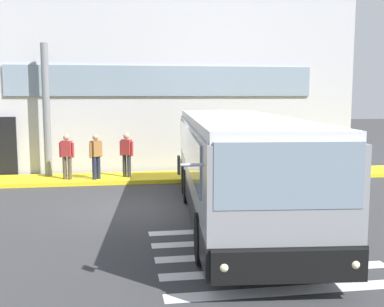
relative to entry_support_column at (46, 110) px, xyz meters
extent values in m
cube|color=#353538|center=(3.54, -5.40, -2.67)|extent=(80.00, 90.00, 0.02)
cube|color=silver|center=(5.54, -11.40, -2.66)|extent=(4.40, 0.36, 0.01)
cube|color=silver|center=(5.54, -10.50, -2.66)|extent=(4.40, 0.36, 0.01)
cube|color=silver|center=(5.54, -9.60, -2.66)|extent=(4.40, 0.36, 0.01)
cube|color=silver|center=(5.54, -8.70, -2.66)|extent=(4.40, 0.36, 0.01)
cube|color=silver|center=(5.54, -7.80, -2.66)|extent=(4.40, 0.36, 0.01)
cube|color=#B7B7BC|center=(3.54, 6.60, 1.08)|extent=(18.37, 12.00, 7.48)
cube|color=#56565B|center=(3.54, 6.60, 4.97)|extent=(18.57, 12.20, 0.30)
cube|color=gray|center=(4.54, 0.56, 1.14)|extent=(12.37, 0.10, 1.20)
cube|color=yellow|center=(3.54, -0.60, -2.59)|extent=(22.37, 2.00, 0.15)
cylinder|color=slate|center=(0.00, 0.00, 0.00)|extent=(0.28, 0.28, 5.03)
cube|color=gray|center=(5.74, -6.72, -1.24)|extent=(3.51, 10.40, 2.15)
cube|color=black|center=(5.74, -6.72, -2.04)|extent=(3.55, 10.45, 0.55)
cube|color=silver|center=(5.74, -6.72, -0.06)|extent=(3.39, 10.19, 0.20)
cube|color=gray|center=(5.26, -11.75, -0.64)|extent=(2.35, 0.34, 1.05)
cube|color=gray|center=(7.06, -6.54, -0.74)|extent=(0.89, 8.97, 0.95)
cube|color=gray|center=(4.48, -6.30, -0.74)|extent=(0.89, 8.97, 0.95)
cube|color=black|center=(5.26, -11.75, -0.28)|extent=(2.15, 0.30, 0.28)
cube|color=black|center=(5.25, -11.88, -2.03)|extent=(2.46, 0.43, 0.52)
sphere|color=beige|center=(6.26, -12.02, -2.01)|extent=(0.18, 0.18, 0.18)
sphere|color=beige|center=(4.22, -11.82, -2.01)|extent=(0.18, 0.18, 0.18)
cylinder|color=#B7B7BF|center=(3.79, -11.41, -0.49)|extent=(0.40, 0.09, 0.05)
cube|color=black|center=(3.59, -11.39, -0.49)|extent=(0.06, 0.20, 0.28)
cylinder|color=black|center=(6.60, -10.12, -2.16)|extent=(0.39, 1.02, 1.00)
cylinder|color=black|center=(4.26, -9.90, -2.16)|extent=(0.39, 1.02, 1.00)
cylinder|color=black|center=(7.09, -4.94, -2.16)|extent=(0.39, 1.02, 1.00)
cylinder|color=black|center=(4.75, -4.71, -2.16)|extent=(0.39, 1.02, 1.00)
cylinder|color=black|center=(7.21, -3.64, -2.16)|extent=(0.39, 1.02, 1.00)
cylinder|color=black|center=(4.87, -3.42, -2.16)|extent=(0.39, 1.02, 1.00)
cylinder|color=#4C4233|center=(0.89, -1.00, -2.09)|extent=(0.15, 0.15, 0.85)
cylinder|color=#4C4233|center=(0.71, -0.93, -2.09)|extent=(0.15, 0.15, 0.85)
cube|color=#B23333|center=(0.80, -0.96, -1.37)|extent=(0.43, 0.34, 0.58)
sphere|color=tan|center=(0.80, -0.96, -0.95)|extent=(0.23, 0.23, 0.23)
cylinder|color=#B23333|center=(1.03, -1.06, -1.42)|extent=(0.09, 0.09, 0.55)
cylinder|color=#B23333|center=(0.57, -0.87, -1.42)|extent=(0.09, 0.09, 0.55)
cylinder|color=#1E2338|center=(1.93, -1.01, -2.09)|extent=(0.15, 0.15, 0.85)
cylinder|color=#1E2338|center=(1.78, -1.15, -2.09)|extent=(0.15, 0.15, 0.85)
cube|color=#996633|center=(1.85, -1.08, -1.37)|extent=(0.43, 0.42, 0.58)
sphere|color=tan|center=(1.85, -1.08, -0.95)|extent=(0.23, 0.23, 0.23)
cylinder|color=#996633|center=(2.04, -0.91, -1.42)|extent=(0.09, 0.09, 0.55)
cylinder|color=#996633|center=(1.67, -1.25, -1.42)|extent=(0.09, 0.09, 0.55)
cylinder|color=#2D2D33|center=(3.06, -0.85, -2.09)|extent=(0.15, 0.15, 0.85)
cylinder|color=#2D2D33|center=(2.89, -0.74, -2.09)|extent=(0.15, 0.15, 0.85)
cube|color=#B23333|center=(2.98, -0.79, -1.37)|extent=(0.44, 0.39, 0.58)
sphere|color=tan|center=(2.98, -0.79, -0.95)|extent=(0.23, 0.23, 0.23)
cylinder|color=#B23333|center=(3.19, -0.93, -1.42)|extent=(0.09, 0.09, 0.55)
cylinder|color=#B23333|center=(2.77, -0.66, -1.42)|extent=(0.09, 0.09, 0.55)
cylinder|color=yellow|center=(5.57, -1.80, -2.21)|extent=(0.18, 0.18, 0.90)
camera|label=1|loc=(2.66, -18.59, 0.61)|focal=44.08mm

